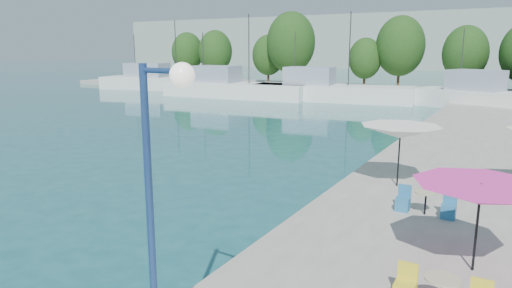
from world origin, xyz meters
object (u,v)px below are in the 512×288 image
Objects in this scene: trawler_02 at (232,89)px; street_lamp at (162,165)px; trawler_04 at (495,99)px; umbrella_pink at (480,194)px; umbrella_white at (400,132)px; trawler_03 at (328,91)px; trawler_01 at (162,82)px.

trawler_02 reaches higher than street_lamp.
umbrella_pink is at bearing -68.46° from trawler_04.
umbrella_pink is 1.01× the size of umbrella_white.
street_lamp is (14.31, -44.05, 3.02)m from trawler_03.
trawler_02 reaches higher than umbrella_white.
trawler_04 is 5.42× the size of umbrella_white.
trawler_02 is 1.12× the size of trawler_04.
street_lamp is (-4.02, -6.29, 1.58)m from umbrella_pink.
street_lamp is at bearing -93.76° from umbrella_white.
street_lamp is (-2.63, -44.20, 3.02)m from trawler_04.
trawler_01 is at bearing 160.15° from trawler_02.
trawler_03 is 35.14m from umbrella_white.
umbrella_pink is (1.39, -37.91, 1.44)m from trawler_04.
umbrella_pink is (29.83, -35.47, 1.44)m from trawler_02.
street_lamp reaches higher than umbrella_white.
trawler_01 reaches higher than street_lamp.
umbrella_white is (26.62, -29.38, 1.66)m from trawler_02.
umbrella_white is (-3.20, 6.09, 0.22)m from umbrella_pink.
trawler_02 is at bearing -155.66° from trawler_04.
trawler_03 is at bearing 115.52° from umbrella_white.
trawler_03 is at bearing 7.34° from trawler_02.
trawler_04 is at bearing 86.73° from umbrella_white.
trawler_01 is at bearing 136.49° from street_lamp.
trawler_01 is at bearing 141.03° from umbrella_white.
trawler_02 is at bearing 130.06° from umbrella_pink.
street_lamp is (-0.81, -12.38, 1.36)m from umbrella_white.
trawler_02 is 28.54m from trawler_04.
trawler_01 is at bearing 138.42° from umbrella_pink.
trawler_01 is 53.52m from umbrella_white.
trawler_04 is 3.28× the size of street_lamp.
trawler_03 is 42.00m from umbrella_pink.
trawler_03 is 5.95× the size of umbrella_pink.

